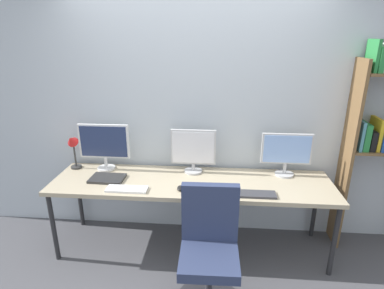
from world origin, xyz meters
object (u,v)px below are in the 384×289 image
Objects in this scene: keyboard_left at (127,189)px; laptop_closed at (107,178)px; office_chair at (209,261)px; desk at (192,185)px; desk_lamp at (72,146)px; monitor_left at (104,144)px; mouse_right_side at (180,188)px; mouse_left_side at (224,191)px; monitor_right at (286,152)px; monitor_center at (193,150)px; keyboard_right at (254,194)px.

laptop_closed is (-0.25, 0.20, 0.00)m from keyboard_left.
office_chair is at bearing -31.12° from laptop_closed.
desk_lamp is (-1.22, 0.19, 0.30)m from desk.
desk_lamp reaches higher than keyboard_left.
monitor_left is 0.94m from mouse_right_side.
mouse_left_side is at bearing -4.31° from mouse_right_side.
monitor_right is at bearing 16.85° from keyboard_left.
office_chair reaches higher than mouse_right_side.
monitor_center is 1.20× the size of keyboard_left.
laptop_closed is at bearing -162.99° from monitor_center.
desk is at bearing 64.73° from mouse_right_side.
monitor_right is at bearing 0.64° from desk_lamp.
desk is 0.77m from office_chair.
keyboard_right is at bearing -13.22° from desk_lamp.
monitor_right reaches higher than keyboard_left.
desk_lamp is 4.00× the size of mouse_left_side.
mouse_left_side reaches higher than keyboard_right.
desk is 0.21m from mouse_right_side.
office_chair is 3.09× the size of laptop_closed.
keyboard_left is at bearing 180.00° from keyboard_right.
monitor_left is 1.60× the size of laptop_closed.
monitor_center reaches higher than keyboard_right.
office_chair is 2.69× the size of keyboard_left.
monitor_right is 0.77m from mouse_left_side.
keyboard_right is (1.12, 0.00, 0.00)m from keyboard_left.
mouse_left_side is (0.30, -0.42, -0.22)m from monitor_center.
mouse_right_side reaches higher than keyboard_right.
laptop_closed is at bearing 168.34° from mouse_right_side.
monitor_center reaches higher than desk.
desk_lamp reaches higher than laptop_closed.
monitor_center reaches higher than keyboard_left.
keyboard_right is (-0.34, -0.44, -0.23)m from monitor_right.
keyboard_left is at bearing 148.85° from office_chair.
monitor_center is 1.22m from desk_lamp.
monitor_center is 1.38× the size of laptop_closed.
desk_lamp is (-0.32, -0.02, -0.02)m from monitor_left.
keyboard_left is (0.66, -0.42, -0.24)m from desk_lamp.
keyboard_right is at bearing -6.18° from laptop_closed.
mouse_left_side is at bearing -54.74° from monitor_center.
keyboard_left is (-0.56, -0.23, 0.06)m from desk.
office_chair is 0.60m from mouse_left_side.
mouse_left_side is (-0.60, -0.42, -0.23)m from monitor_right.
desk_lamp is at bearing -179.36° from monitor_right.
keyboard_right is at bearing -4.04° from mouse_left_side.
monitor_right is (0.90, -0.00, 0.01)m from monitor_center.
desk_lamp is (-1.41, 0.87, 0.59)m from office_chair.
desk_lamp is at bearing 161.90° from mouse_right_side.
monitor_right is at bearing 35.23° from mouse_left_side.
office_chair is 2.07× the size of monitor_right.
monitor_left is at bearing 166.73° from desk.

